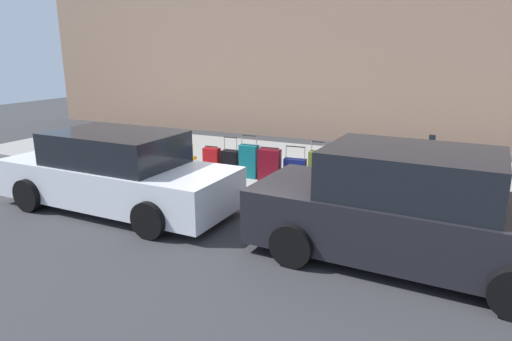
{
  "coord_description": "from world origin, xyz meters",
  "views": [
    {
      "loc": [
        -4.21,
        8.17,
        3.0
      ],
      "look_at": [
        -0.44,
        0.02,
        0.58
      ],
      "focal_mm": 31.12,
      "sensor_mm": 36.0,
      "label": 1
    }
  ],
  "objects_px": {
    "suitcase_maroon_5": "(269,165)",
    "fire_hydrant": "(189,155)",
    "suitcase_black_7": "(231,163)",
    "parking_meter": "(430,157)",
    "suitcase_red_8": "(212,161)",
    "parked_car_charcoal_0": "(408,211)",
    "parked_car_white_1": "(117,173)",
    "bollard_post": "(169,156)",
    "suitcase_olive_3": "(317,168)",
    "suitcase_black_0": "(379,182)",
    "suitcase_teal_6": "(249,161)",
    "suitcase_navy_4": "(295,171)",
    "suitcase_silver_2": "(336,174)",
    "suitcase_red_1": "(357,175)"
  },
  "relations": [
    {
      "from": "parked_car_white_1",
      "to": "parking_meter",
      "type": "bearing_deg",
      "value": -151.98
    },
    {
      "from": "bollard_post",
      "to": "parking_meter",
      "type": "distance_m",
      "value": 6.07
    },
    {
      "from": "suitcase_maroon_5",
      "to": "parking_meter",
      "type": "bearing_deg",
      "value": -174.4
    },
    {
      "from": "suitcase_navy_4",
      "to": "suitcase_black_7",
      "type": "bearing_deg",
      "value": 0.07
    },
    {
      "from": "suitcase_olive_3",
      "to": "suitcase_maroon_5",
      "type": "distance_m",
      "value": 1.08
    },
    {
      "from": "suitcase_olive_3",
      "to": "fire_hydrant",
      "type": "xyz_separation_m",
      "value": [
        3.28,
        0.05,
        -0.01
      ]
    },
    {
      "from": "suitcase_red_8",
      "to": "suitcase_red_1",
      "type": "bearing_deg",
      "value": -178.14
    },
    {
      "from": "suitcase_black_0",
      "to": "suitcase_black_7",
      "type": "height_order",
      "value": "suitcase_black_7"
    },
    {
      "from": "suitcase_silver_2",
      "to": "suitcase_red_8",
      "type": "distance_m",
      "value": 3.03
    },
    {
      "from": "suitcase_maroon_5",
      "to": "bollard_post",
      "type": "height_order",
      "value": "suitcase_maroon_5"
    },
    {
      "from": "suitcase_maroon_5",
      "to": "fire_hydrant",
      "type": "xyz_separation_m",
      "value": [
        2.2,
        -0.08,
        0.0
      ]
    },
    {
      "from": "suitcase_teal_6",
      "to": "parked_car_white_1",
      "type": "relative_size",
      "value": 0.21
    },
    {
      "from": "suitcase_red_1",
      "to": "parked_car_white_1",
      "type": "height_order",
      "value": "parked_car_white_1"
    },
    {
      "from": "suitcase_black_0",
      "to": "fire_hydrant",
      "type": "distance_m",
      "value": 4.64
    },
    {
      "from": "suitcase_navy_4",
      "to": "parked_car_white_1",
      "type": "relative_size",
      "value": 0.18
    },
    {
      "from": "suitcase_silver_2",
      "to": "suitcase_black_7",
      "type": "xyz_separation_m",
      "value": [
        2.55,
        0.02,
        -0.02
      ]
    },
    {
      "from": "suitcase_maroon_5",
      "to": "parking_meter",
      "type": "distance_m",
      "value": 3.39
    },
    {
      "from": "suitcase_red_1",
      "to": "suitcase_black_7",
      "type": "height_order",
      "value": "suitcase_red_1"
    },
    {
      "from": "suitcase_red_1",
      "to": "suitcase_red_8",
      "type": "relative_size",
      "value": 1.46
    },
    {
      "from": "parking_meter",
      "to": "parked_car_charcoal_0",
      "type": "xyz_separation_m",
      "value": [
        0.08,
        2.9,
        -0.18
      ]
    },
    {
      "from": "suitcase_black_7",
      "to": "fire_hydrant",
      "type": "xyz_separation_m",
      "value": [
        1.16,
        0.02,
        0.07
      ]
    },
    {
      "from": "parking_meter",
      "to": "suitcase_maroon_5",
      "type": "bearing_deg",
      "value": 5.6
    },
    {
      "from": "parking_meter",
      "to": "parked_car_charcoal_0",
      "type": "height_order",
      "value": "parked_car_charcoal_0"
    },
    {
      "from": "suitcase_maroon_5",
      "to": "parked_car_charcoal_0",
      "type": "relative_size",
      "value": 0.17
    },
    {
      "from": "suitcase_olive_3",
      "to": "suitcase_teal_6",
      "type": "distance_m",
      "value": 1.62
    },
    {
      "from": "suitcase_olive_3",
      "to": "suitcase_maroon_5",
      "type": "bearing_deg",
      "value": 6.92
    },
    {
      "from": "suitcase_navy_4",
      "to": "parking_meter",
      "type": "distance_m",
      "value": 2.83
    },
    {
      "from": "suitcase_black_7",
      "to": "fire_hydrant",
      "type": "height_order",
      "value": "suitcase_black_7"
    },
    {
      "from": "suitcase_navy_4",
      "to": "fire_hydrant",
      "type": "xyz_separation_m",
      "value": [
        2.78,
        0.02,
        0.09
      ]
    },
    {
      "from": "suitcase_silver_2",
      "to": "suitcase_teal_6",
      "type": "bearing_deg",
      "value": 1.06
    },
    {
      "from": "suitcase_maroon_5",
      "to": "parked_car_charcoal_0",
      "type": "bearing_deg",
      "value": 141.74
    },
    {
      "from": "bollard_post",
      "to": "parked_car_white_1",
      "type": "relative_size",
      "value": 0.14
    },
    {
      "from": "suitcase_black_7",
      "to": "parking_meter",
      "type": "distance_m",
      "value": 4.43
    },
    {
      "from": "fire_hydrant",
      "to": "bollard_post",
      "type": "xyz_separation_m",
      "value": [
        0.49,
        0.15,
        -0.03
      ]
    },
    {
      "from": "suitcase_olive_3",
      "to": "suitcase_red_8",
      "type": "height_order",
      "value": "suitcase_olive_3"
    },
    {
      "from": "suitcase_black_7",
      "to": "parked_car_white_1",
      "type": "relative_size",
      "value": 0.19
    },
    {
      "from": "suitcase_maroon_5",
      "to": "parking_meter",
      "type": "relative_size",
      "value": 0.62
    },
    {
      "from": "fire_hydrant",
      "to": "suitcase_red_8",
      "type": "bearing_deg",
      "value": 175.22
    },
    {
      "from": "suitcase_navy_4",
      "to": "parking_meter",
      "type": "relative_size",
      "value": 0.67
    },
    {
      "from": "suitcase_teal_6",
      "to": "suitcase_black_7",
      "type": "bearing_deg",
      "value": -2.4
    },
    {
      "from": "suitcase_black_0",
      "to": "suitcase_teal_6",
      "type": "xyz_separation_m",
      "value": [
        2.98,
        -0.01,
        0.13
      ]
    },
    {
      "from": "suitcase_silver_2",
      "to": "suitcase_maroon_5",
      "type": "distance_m",
      "value": 1.51
    },
    {
      "from": "suitcase_red_1",
      "to": "parking_meter",
      "type": "height_order",
      "value": "parking_meter"
    },
    {
      "from": "suitcase_red_1",
      "to": "suitcase_black_7",
      "type": "distance_m",
      "value": 3.0
    },
    {
      "from": "suitcase_red_1",
      "to": "suitcase_red_8",
      "type": "xyz_separation_m",
      "value": [
        3.47,
        0.11,
        -0.02
      ]
    },
    {
      "from": "suitcase_olive_3",
      "to": "suitcase_black_0",
      "type": "bearing_deg",
      "value": 177.44
    },
    {
      "from": "fire_hydrant",
      "to": "bollard_post",
      "type": "relative_size",
      "value": 1.05
    },
    {
      "from": "suitcase_red_8",
      "to": "parked_car_charcoal_0",
      "type": "xyz_separation_m",
      "value": [
        -4.78,
        2.59,
        0.33
      ]
    },
    {
      "from": "suitcase_red_1",
      "to": "bollard_post",
      "type": "height_order",
      "value": "suitcase_red_1"
    },
    {
      "from": "suitcase_maroon_5",
      "to": "suitcase_red_8",
      "type": "relative_size",
      "value": 1.16
    }
  ]
}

